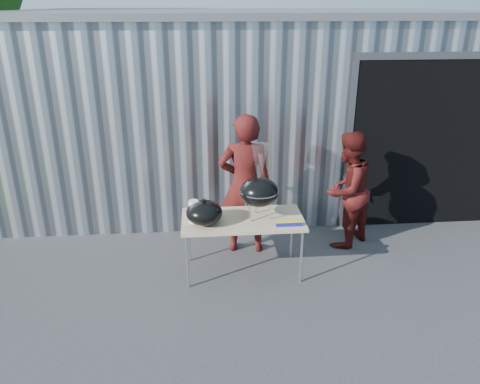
{
  "coord_description": "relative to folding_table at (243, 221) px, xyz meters",
  "views": [
    {
      "loc": [
        -0.07,
        -4.71,
        3.22
      ],
      "look_at": [
        0.38,
        0.62,
        1.05
      ],
      "focal_mm": 35.0,
      "sensor_mm": 36.0,
      "label": 1
    }
  ],
  "objects": [
    {
      "name": "ground",
      "position": [
        -0.4,
        -0.49,
        -0.71
      ],
      "size": [
        80.0,
        80.0,
        0.0
      ],
      "primitive_type": "plane",
      "color": "#313133"
    },
    {
      "name": "building",
      "position": [
        0.51,
        4.1,
        0.83
      ],
      "size": [
        8.2,
        6.2,
        3.1
      ],
      "color": "silver",
      "rests_on": "ground"
    },
    {
      "name": "folding_table",
      "position": [
        0.0,
        0.0,
        0.0
      ],
      "size": [
        1.5,
        0.75,
        0.75
      ],
      "color": "tan",
      "rests_on": "ground"
    },
    {
      "name": "kettle_grill",
      "position": [
        0.2,
        0.0,
        0.45
      ],
      "size": [
        0.48,
        0.48,
        0.95
      ],
      "color": "black",
      "rests_on": "folding_table"
    },
    {
      "name": "grill_lid",
      "position": [
        -0.47,
        -0.1,
        0.18
      ],
      "size": [
        0.44,
        0.44,
        0.32
      ],
      "color": "black",
      "rests_on": "folding_table"
    },
    {
      "name": "paper_towels",
      "position": [
        -0.59,
        -0.05,
        0.18
      ],
      "size": [
        0.12,
        0.12,
        0.28
      ],
      "primitive_type": "cylinder",
      "color": "white",
      "rests_on": "folding_table"
    },
    {
      "name": "white_tub",
      "position": [
        -0.55,
        0.16,
        0.09
      ],
      "size": [
        0.2,
        0.15,
        0.1
      ],
      "primitive_type": "cube",
      "color": "white",
      "rests_on": "folding_table"
    },
    {
      "name": "foil_box",
      "position": [
        0.54,
        -0.25,
        0.07
      ],
      "size": [
        0.32,
        0.06,
        0.06
      ],
      "color": "navy",
      "rests_on": "folding_table"
    },
    {
      "name": "person_cook",
      "position": [
        0.08,
        0.59,
        0.26
      ],
      "size": [
        0.74,
        0.51,
        1.93
      ],
      "primitive_type": "imported",
      "rotation": [
        0.0,
        0.0,
        3.07
      ],
      "color": "#45100F",
      "rests_on": "ground"
    },
    {
      "name": "person_bystander",
      "position": [
        1.5,
        0.64,
        0.12
      ],
      "size": [
        1.02,
        0.99,
        1.65
      ],
      "primitive_type": "imported",
      "rotation": [
        0.0,
        0.0,
        3.82
      ],
      "color": "#45100F",
      "rests_on": "ground"
    }
  ]
}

